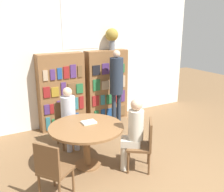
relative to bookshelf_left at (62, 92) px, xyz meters
The scene contains 12 objects.
wall_back 0.89m from the bookshelf_left, 18.31° to the left, with size 6.40×0.07×3.00m.
bookshelf_left is the anchor object (origin of this frame).
bookshelf_right 1.18m from the bookshelf_left, ahead, with size 1.06×0.34×1.75m.
flower_vase 1.80m from the bookshelf_left, ahead, with size 0.31×0.31×0.52m.
reading_table 1.90m from the bookshelf_left, 96.89° to the right, with size 1.26×1.26×0.74m.
chair_near_camera 2.68m from the bookshelf_left, 112.29° to the right, with size 0.56×0.56×0.88m.
chair_left_side 1.01m from the bookshelf_left, 104.49° to the right, with size 0.40×0.40×0.88m.
chair_far_side 2.53m from the bookshelf_left, 77.05° to the right, with size 0.56×0.56×0.88m.
seated_reader_left 1.12m from the bookshelf_left, 102.12° to the right, with size 0.28×0.38×1.23m.
seated_reader_right 2.37m from the bookshelf_left, 79.95° to the right, with size 0.41×0.39×1.24m.
librarian_standing 1.29m from the bookshelf_left, 23.20° to the right, with size 0.31×0.58×1.80m.
open_book_on_table 1.78m from the bookshelf_left, 94.30° to the right, with size 0.24×0.18×0.03m.
Camera 1 is at (-2.45, -2.23, 2.44)m, focal length 42.00 mm.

